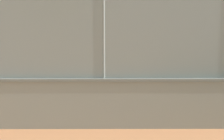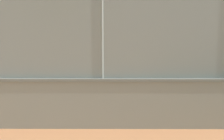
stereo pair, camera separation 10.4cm
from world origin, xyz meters
TOP-DOWN VIEW (x-y plane):
  - ground_plane at (0.00, 0.00)m, footprint 260.00×260.00m
  - perimeter_wall at (-1.67, 10.68)m, footprint 29.49×1.35m
  - fence_panel_on_wall at (-1.67, 10.68)m, footprint 28.95×1.04m
  - player_crossing_court at (-5.76, -0.15)m, footprint 1.20×0.68m
  - player_baseline_waiting at (5.08, 4.17)m, footprint 1.18×0.77m
  - player_at_service_line at (0.94, 7.52)m, footprint 0.70×0.85m
  - sports_ball at (-5.31, 2.31)m, footprint 0.18×0.18m
  - spare_ball_by_wall at (2.58, 9.87)m, footprint 0.09×0.09m
  - courtside_bench at (-1.37, 8.82)m, footprint 1.61×0.43m

SIDE VIEW (x-z plane):
  - ground_plane at x=0.00m, z-range 0.00..0.00m
  - spare_ball_by_wall at x=2.58m, z-range 0.00..0.09m
  - sports_ball at x=-5.31m, z-range 0.00..0.18m
  - courtside_bench at x=-1.37m, z-range 0.03..0.90m
  - perimeter_wall at x=-1.67m, z-range 0.01..1.32m
  - player_crossing_court at x=-5.76m, z-range 0.12..1.58m
  - player_at_service_line at x=0.94m, z-range 0.13..1.70m
  - player_baseline_waiting at x=5.08m, z-range 0.16..1.83m
  - fence_panel_on_wall at x=-1.67m, z-range 1.32..3.49m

